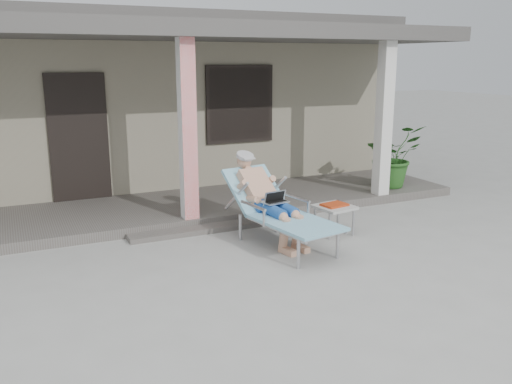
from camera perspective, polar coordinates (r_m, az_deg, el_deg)
name	(u,v)px	position (r m, az deg, el deg)	size (l,w,h in m)	color
ground	(249,278)	(6.34, -0.78, -9.00)	(60.00, 60.00, 0.00)	#9E9E99
house	(125,97)	(12.10, -13.65, 9.66)	(10.40, 5.40, 3.30)	gray
porch_deck	(174,209)	(8.99, -8.61, -1.73)	(10.00, 2.00, 0.15)	#605B56
porch_overhang	(169,37)	(8.63, -9.18, 15.82)	(10.00, 2.30, 2.85)	silver
porch_step	(197,230)	(7.95, -6.25, -4.01)	(2.00, 0.30, 0.07)	#605B56
lounger	(273,187)	(7.29, 1.81, 0.50)	(1.04, 2.02, 1.27)	#B7B7BC
side_table	(334,208)	(7.85, 8.24, -1.72)	(0.57, 0.57, 0.45)	#AEAEA9
potted_palm	(392,156)	(10.33, 14.15, 3.72)	(1.04, 0.90, 1.15)	#26591E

